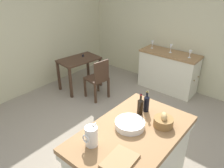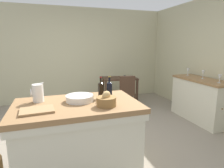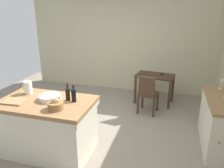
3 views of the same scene
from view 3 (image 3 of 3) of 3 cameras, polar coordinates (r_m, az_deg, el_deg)
name	(u,v)px [view 3 (image 3 of 3)]	position (r m, az deg, el deg)	size (l,w,h in m)	color
ground_plane	(90,133)	(4.33, -5.76, -12.48)	(6.76, 6.76, 0.00)	gray
wall_back	(122,45)	(6.25, 2.62, 10.23)	(5.32, 0.12, 2.60)	#B7B28E
island_table	(48,125)	(3.74, -16.36, -10.14)	(1.48, 0.92, 0.90)	olive
side_cabinet	(220,123)	(4.13, 26.24, -9.09)	(0.52, 1.31, 0.90)	olive
writing_desk	(155,80)	(5.48, 11.10, 1.16)	(0.97, 0.68, 0.77)	#3D281C
wooden_chair	(148,93)	(4.91, 9.30, -2.42)	(0.46, 0.46, 0.89)	#3D281C
pitcher	(28,87)	(3.92, -21.03, -0.81)	(0.17, 0.13, 0.26)	silver
wash_bowl	(50,97)	(3.58, -15.83, -3.39)	(0.34, 0.34, 0.08)	silver
bread_basket	(56,105)	(3.22, -14.47, -5.36)	(0.23, 0.23, 0.18)	olive
cutting_board	(14,101)	(3.69, -24.10, -4.14)	(0.34, 0.25, 0.02)	#99754C
wine_bottle_dark	(74,95)	(3.39, -9.99, -2.72)	(0.07, 0.07, 0.29)	black
wine_bottle_amber	(68,93)	(3.46, -11.45, -2.44)	(0.07, 0.07, 0.29)	black
wine_glass_middle	(221,83)	(4.36, 26.59, 0.33)	(0.07, 0.07, 0.17)	white
wicker_hamper	(2,131)	(4.57, -26.80, -10.84)	(0.33, 0.33, 0.28)	olive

